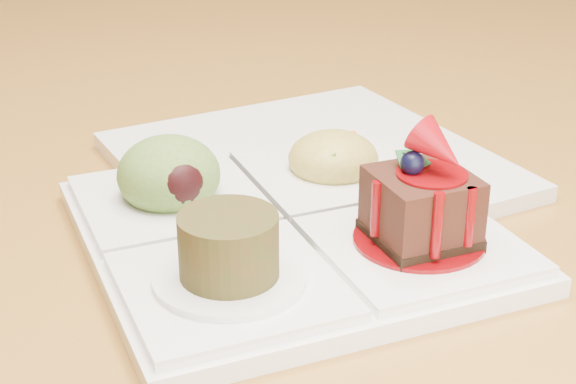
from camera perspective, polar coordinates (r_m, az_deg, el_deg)
name	(u,v)px	position (r m, az deg, el deg)	size (l,w,h in m)	color
dining_table	(346,176)	(0.81, 3.76, 1.07)	(1.00, 1.80, 0.75)	#A5742A
sampler_plate	(283,214)	(0.54, -0.30, -1.43)	(0.26, 0.26, 0.09)	white
second_plate	(309,165)	(0.64, 1.38, 1.74)	(0.25, 0.25, 0.01)	white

